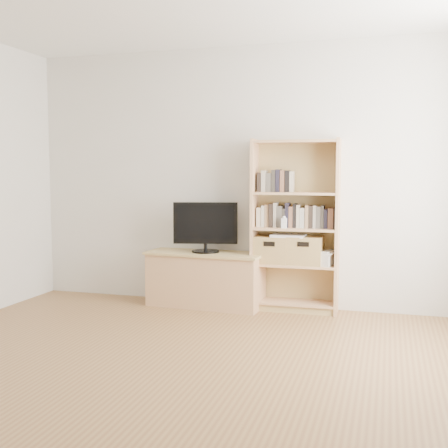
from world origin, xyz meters
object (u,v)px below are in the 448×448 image
at_px(television, 205,227).
at_px(laptop, 289,236).
at_px(tv_stand, 206,280).
at_px(baby_monitor, 284,223).
at_px(basket_right, 305,250).
at_px(bookshelf, 295,226).
at_px(basket_left, 272,249).

height_order(television, laptop, television).
relative_size(tv_stand, baby_monitor, 11.81).
distance_m(television, basket_right, 1.01).
bearing_deg(basket_right, television, -175.85).
bearing_deg(bookshelf, basket_right, -2.60).
bearing_deg(tv_stand, basket_left, 8.71).
relative_size(tv_stand, bookshelf, 0.69).
relative_size(basket_right, laptop, 1.02).
distance_m(bookshelf, basket_left, 0.33).
bearing_deg(baby_monitor, bookshelf, 47.53).
bearing_deg(basket_left, basket_right, 1.85).
relative_size(television, basket_left, 2.01).
distance_m(tv_stand, baby_monitor, 1.00).
xyz_separation_m(tv_stand, bookshelf, (0.89, 0.07, 0.57)).
height_order(bookshelf, basket_right, bookshelf).
height_order(basket_right, laptop, laptop).
relative_size(tv_stand, television, 1.78).
xyz_separation_m(tv_stand, basket_right, (0.99, 0.06, 0.34)).
xyz_separation_m(bookshelf, basket_left, (-0.22, -0.01, -0.24)).
bearing_deg(basket_right, bookshelf, 179.09).
xyz_separation_m(tv_stand, baby_monitor, (0.80, -0.03, 0.60)).
relative_size(bookshelf, laptop, 5.17).
bearing_deg(basket_right, tv_stand, -175.85).
bearing_deg(baby_monitor, television, 179.27).
relative_size(tv_stand, basket_left, 3.59).
height_order(baby_monitor, basket_right, baby_monitor).
bearing_deg(bookshelf, basket_left, -178.81).
xyz_separation_m(tv_stand, basket_left, (0.67, 0.06, 0.33)).
xyz_separation_m(tv_stand, laptop, (0.83, 0.05, 0.48)).
distance_m(basket_right, laptop, 0.21).
bearing_deg(television, bookshelf, -8.87).
bearing_deg(television, tv_stand, 0.00).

